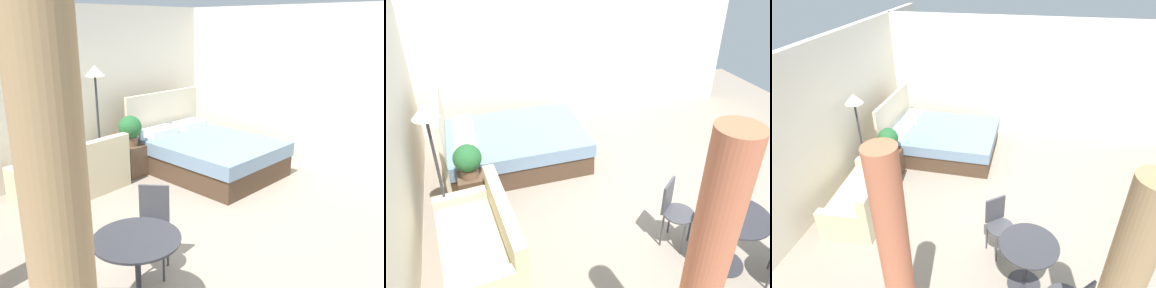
# 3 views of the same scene
# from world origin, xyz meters

# --- Properties ---
(ground_plane) EXTENTS (8.54, 9.34, 0.02)m
(ground_plane) POSITION_xyz_m (0.00, 0.00, -0.01)
(ground_plane) COLOR gray
(wall_back) EXTENTS (8.54, 0.12, 2.69)m
(wall_back) POSITION_xyz_m (0.00, 3.17, 1.35)
(wall_back) COLOR silver
(wall_back) RESTS_ON ground
(wall_right) EXTENTS (0.12, 6.34, 2.69)m
(wall_right) POSITION_xyz_m (2.77, 0.00, 1.35)
(wall_right) COLOR silver
(wall_right) RESTS_ON ground
(bed) EXTENTS (1.68, 2.25, 1.23)m
(bed) POSITION_xyz_m (1.48, 1.68, 0.31)
(bed) COLOR #473323
(bed) RESTS_ON ground
(couch) EXTENTS (1.63, 0.93, 0.82)m
(couch) POSITION_xyz_m (-0.59, 2.39, 0.27)
(couch) COLOR beige
(couch) RESTS_ON ground
(nightstand) EXTENTS (0.53, 0.38, 0.51)m
(nightstand) POSITION_xyz_m (0.58, 2.39, 0.26)
(nightstand) COLOR brown
(nightstand) RESTS_ON ground
(potted_plant) EXTENTS (0.37, 0.37, 0.49)m
(potted_plant) POSITION_xyz_m (0.48, 2.40, 0.78)
(potted_plant) COLOR brown
(potted_plant) RESTS_ON nightstand
(vase) EXTENTS (0.09, 0.09, 0.20)m
(vase) POSITION_xyz_m (0.70, 2.40, 0.62)
(vase) COLOR silver
(vase) RESTS_ON nightstand
(floor_lamp) EXTENTS (0.32, 0.32, 1.79)m
(floor_lamp) POSITION_xyz_m (0.12, 2.75, 1.44)
(floor_lamp) COLOR #2D2D33
(floor_lamp) RESTS_ON ground
(balcony_table) EXTENTS (0.73, 0.73, 0.74)m
(balcony_table) POSITION_xyz_m (-1.54, -0.28, 0.52)
(balcony_table) COLOR #2D2D33
(balcony_table) RESTS_ON ground
(cafe_chair_near_couch) EXTENTS (0.53, 0.53, 0.88)m
(cafe_chair_near_couch) POSITION_xyz_m (-1.00, 0.15, 0.54)
(cafe_chair_near_couch) COLOR #3F3F44
(cafe_chair_near_couch) RESTS_ON ground
(curtain_right) EXTENTS (0.28, 0.28, 2.54)m
(curtain_right) POSITION_xyz_m (-2.52, 0.96, 1.27)
(curtain_right) COLOR #D1704C
(curtain_right) RESTS_ON ground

